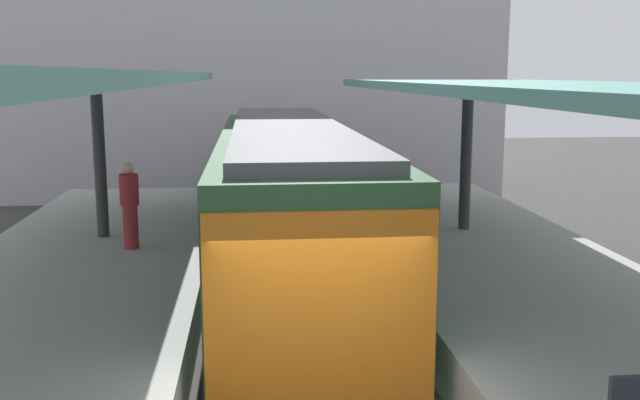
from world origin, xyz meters
TOP-DOWN VIEW (x-y plane):
  - commuter_train at (0.00, 7.61)m, footprint 2.78×13.85m
  - canopy_right at (3.80, 1.40)m, footprint 4.18×21.00m
  - passenger_mid_platform at (-3.06, 6.61)m, footprint 0.36×0.36m
  - station_building_backdrop at (-0.94, 20.00)m, footprint 18.00×6.00m

SIDE VIEW (x-z plane):
  - commuter_train at x=0.00m, z-range 0.18..3.28m
  - passenger_mid_platform at x=-3.06m, z-range 1.03..2.69m
  - canopy_right at x=3.80m, z-range 2.46..5.62m
  - station_building_backdrop at x=-0.94m, z-range 0.00..11.00m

